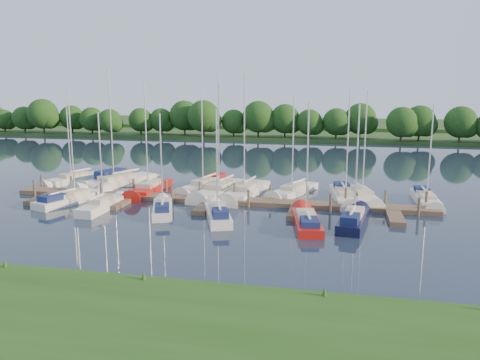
% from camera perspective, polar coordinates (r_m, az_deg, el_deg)
% --- Properties ---
extents(ground, '(260.00, 260.00, 0.00)m').
position_cam_1_polar(ground, '(36.59, -6.58, -5.57)').
color(ground, '#192633').
rests_on(ground, ground).
extents(near_bank, '(90.00, 10.00, 0.50)m').
position_cam_1_polar(near_bank, '(22.99, -19.99, -15.88)').
color(near_bank, '#224614').
rests_on(near_bank, ground).
extents(dock, '(40.00, 6.00, 0.40)m').
position_cam_1_polar(dock, '(43.28, -3.48, -2.64)').
color(dock, '#4D3A2B').
rests_on(dock, ground).
extents(mooring_pilings, '(38.24, 2.84, 2.00)m').
position_cam_1_polar(mooring_pilings, '(44.24, -3.10, -1.80)').
color(mooring_pilings, '#473D33').
rests_on(mooring_pilings, ground).
extents(far_shore, '(180.00, 30.00, 0.60)m').
position_cam_1_polar(far_shore, '(109.23, 6.18, 5.65)').
color(far_shore, '#24441A').
rests_on(far_shore, ground).
extents(distant_hill, '(220.00, 40.00, 1.40)m').
position_cam_1_polar(distant_hill, '(134.01, 7.34, 6.77)').
color(distant_hill, '#335224').
rests_on(distant_hill, ground).
extents(treeline, '(147.05, 9.09, 8.30)m').
position_cam_1_polar(treeline, '(96.35, 3.71, 7.23)').
color(treeline, '#38281C').
rests_on(treeline, ground).
extents(sailboat_n_0, '(4.07, 7.78, 10.07)m').
position_cam_1_polar(sailboat_n_0, '(56.20, -19.64, -0.01)').
color(sailboat_n_0, silver).
rests_on(sailboat_n_0, ground).
extents(motorboat, '(3.99, 7.24, 2.01)m').
position_cam_1_polar(motorboat, '(53.89, -15.63, -0.10)').
color(motorboat, silver).
rests_on(motorboat, ground).
extents(sailboat_n_2, '(5.78, 10.01, 12.94)m').
position_cam_1_polar(sailboat_n_2, '(52.82, -14.86, -0.40)').
color(sailboat_n_2, silver).
rests_on(sailboat_n_2, ground).
extents(sailboat_n_3, '(2.24, 8.84, 11.30)m').
position_cam_1_polar(sailboat_n_3, '(48.73, -11.01, -1.18)').
color(sailboat_n_3, '#B21610').
rests_on(sailboat_n_3, ground).
extents(sailboat_n_4, '(3.74, 8.38, 10.74)m').
position_cam_1_polar(sailboat_n_4, '(49.18, -4.24, -0.82)').
color(sailboat_n_4, silver).
rests_on(sailboat_n_4, ground).
extents(sailboat_n_5, '(3.91, 10.08, 12.69)m').
position_cam_1_polar(sailboat_n_5, '(46.95, -2.41, -1.44)').
color(sailboat_n_5, silver).
rests_on(sailboat_n_5, ground).
extents(sailboat_n_6, '(3.48, 9.78, 12.35)m').
position_cam_1_polar(sailboat_n_6, '(46.20, 0.65, -1.63)').
color(sailboat_n_6, silver).
rests_on(sailboat_n_6, ground).
extents(sailboat_n_7, '(4.36, 8.00, 10.25)m').
position_cam_1_polar(sailboat_n_7, '(47.31, 6.48, -1.42)').
color(sailboat_n_7, silver).
rests_on(sailboat_n_7, ground).
extents(sailboat_n_8, '(3.00, 8.81, 10.99)m').
position_cam_1_polar(sailboat_n_8, '(45.78, 12.66, -1.99)').
color(sailboat_n_8, silver).
rests_on(sailboat_n_8, ground).
extents(sailboat_n_9, '(3.54, 8.41, 10.68)m').
position_cam_1_polar(sailboat_n_9, '(45.90, 14.58, -2.08)').
color(sailboat_n_9, silver).
rests_on(sailboat_n_9, ground).
extents(sailboat_n_10, '(1.96, 7.44, 9.43)m').
position_cam_1_polar(sailboat_n_10, '(46.80, 21.70, -2.23)').
color(sailboat_n_10, silver).
rests_on(sailboat_n_10, ground).
extents(sailboat_s_0, '(3.82, 8.20, 10.40)m').
position_cam_1_polar(sailboat_s_0, '(46.34, -19.83, -2.21)').
color(sailboat_s_0, silver).
rests_on(sailboat_s_0, ground).
extents(sailboat_s_1, '(1.66, 6.72, 8.90)m').
position_cam_1_polar(sailboat_s_1, '(42.74, -16.50, -3.13)').
color(sailboat_s_1, silver).
rests_on(sailboat_s_1, ground).
extents(sailboat_s_2, '(3.52, 6.72, 8.80)m').
position_cam_1_polar(sailboat_s_2, '(40.49, -9.41, -3.54)').
color(sailboat_s_2, silver).
rests_on(sailboat_s_2, ground).
extents(sailboat_s_3, '(3.68, 7.05, 9.30)m').
position_cam_1_polar(sailboat_s_3, '(38.04, -2.71, -4.33)').
color(sailboat_s_3, silver).
rests_on(sailboat_s_3, ground).
extents(sailboat_s_4, '(2.98, 7.84, 9.84)m').
position_cam_1_polar(sailboat_s_4, '(36.79, 8.09, -5.01)').
color(sailboat_s_4, '#B21610').
rests_on(sailboat_s_4, ground).
extents(sailboat_s_5, '(2.71, 7.56, 9.74)m').
position_cam_1_polar(sailboat_s_5, '(37.60, 13.66, -4.83)').
color(sailboat_s_5, black).
rests_on(sailboat_s_5, ground).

